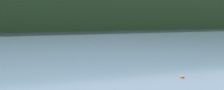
% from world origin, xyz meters
% --- Properties ---
extents(wooded_hillside, '(352.00, 75.79, 51.26)m').
position_xyz_m(wooded_hillside, '(-11.24, 165.05, 8.61)').
color(wooded_hillside, '#264223').
rests_on(wooded_hillside, ground_plane).
extents(mooring_buoy_near, '(0.41, 0.41, 0.41)m').
position_xyz_m(mooring_buoy_near, '(4.91, 42.52, 0.00)').
color(mooring_buoy_near, orange).
rests_on(mooring_buoy_near, ground_plane).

